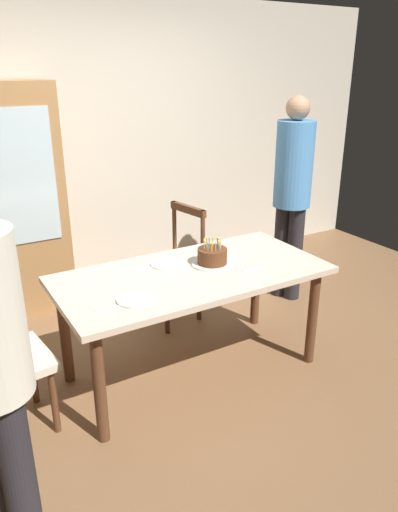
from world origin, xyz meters
The scene contains 11 objects.
ground centered at (0.00, 0.00, 0.00)m, with size 6.40×6.40×0.00m, color brown.
back_wall centered at (0.00, 1.85, 1.30)m, with size 6.40×0.10×2.60m, color beige.
dining_table centered at (0.00, 0.00, 0.66)m, with size 1.76×0.86×0.75m.
birthday_cake centered at (0.18, 0.04, 0.81)m, with size 0.28×0.28×0.18m.
plate_near_celebrant centered at (-0.48, -0.19, 0.76)m, with size 0.22×0.22×0.01m, color silver.
plate_far_side centered at (-0.09, 0.19, 0.76)m, with size 0.22×0.22×0.01m, color silver.
fork_near_celebrant centered at (-0.64, -0.21, 0.76)m, with size 0.18×0.02×0.01m, color silver.
fork_far_side centered at (-0.25, 0.20, 0.76)m, with size 0.18×0.02×0.01m, color silver.
fork_near_guest centered at (0.37, -0.18, 0.76)m, with size 0.18×0.02×0.01m, color silver.
chair_spindle_back centered at (0.25, 0.76, 0.46)m, with size 0.51×0.51×0.95m.
person_guest centered at (1.33, 0.60, 1.02)m, with size 0.32×0.32×1.78m.
Camera 1 is at (-1.44, -2.52, 2.01)m, focal length 34.13 mm.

